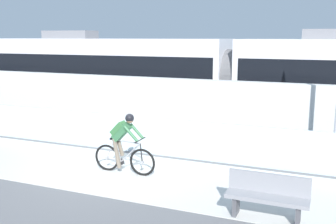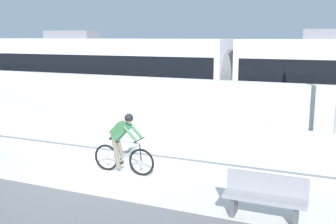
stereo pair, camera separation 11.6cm
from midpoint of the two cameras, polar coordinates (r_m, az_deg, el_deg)
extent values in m
plane|color=slate|center=(11.01, -8.88, -8.23)|extent=(200.00, 200.00, 0.00)
cube|color=silver|center=(11.01, -8.88, -8.20)|extent=(32.00, 3.20, 0.01)
cube|color=silver|center=(12.39, -4.51, -3.21)|extent=(32.00, 0.05, 1.15)
cube|color=silver|center=(13.88, -1.17, 0.45)|extent=(32.00, 0.36, 2.15)
cube|color=#595654|center=(16.35, 2.34, -1.81)|extent=(32.00, 0.08, 0.01)
cube|color=#595654|center=(17.68, 3.95, -0.88)|extent=(32.00, 0.08, 0.01)
cube|color=silver|center=(18.44, -8.70, 5.46)|extent=(11.00, 2.50, 3.10)
cube|color=black|center=(18.41, -8.73, 6.55)|extent=(10.56, 2.54, 1.04)
cube|color=red|center=(18.61, -8.58, 1.26)|extent=(10.78, 2.53, 0.28)
cube|color=slate|center=(19.46, -13.93, 10.65)|extent=(2.40, 1.10, 0.36)
cube|color=#232326|center=(20.66, -16.97, 1.37)|extent=(1.40, 1.88, 0.20)
cylinder|color=black|center=(20.13, -18.25, 0.89)|extent=(0.60, 0.10, 0.60)
cylinder|color=black|center=(21.22, -15.74, 1.51)|extent=(0.60, 0.10, 0.60)
cube|color=#232326|center=(17.11, 1.59, -0.03)|extent=(1.40, 1.88, 0.20)
cylinder|color=black|center=(16.47, 0.69, -0.66)|extent=(0.60, 0.10, 0.60)
cylinder|color=black|center=(17.78, 2.41, 0.18)|extent=(0.60, 0.10, 0.60)
cube|color=black|center=(21.76, -21.15, 5.66)|extent=(0.16, 2.54, 2.94)
cube|color=#232326|center=(16.10, 16.58, -1.16)|extent=(1.40, 1.88, 0.20)
cylinder|color=black|center=(15.41, 16.28, -1.89)|extent=(0.60, 0.10, 0.60)
cylinder|color=black|center=(16.81, 16.84, -0.89)|extent=(0.60, 0.10, 0.60)
cylinder|color=#59595B|center=(16.24, 9.01, 4.75)|extent=(0.60, 2.30, 2.30)
torus|color=black|center=(10.41, -4.00, -7.15)|extent=(0.72, 0.06, 0.72)
cylinder|color=#99999E|center=(10.41, -4.00, -7.15)|extent=(0.07, 0.10, 0.07)
torus|color=black|center=(10.90, -8.98, -6.44)|extent=(0.72, 0.06, 0.72)
cylinder|color=#99999E|center=(10.90, -8.98, -6.44)|extent=(0.07, 0.10, 0.07)
cylinder|color=#99999E|center=(10.50, -5.68, -5.80)|extent=(0.60, 0.04, 0.58)
cylinder|color=#99999E|center=(10.67, -7.48, -5.48)|extent=(0.22, 0.04, 0.59)
cylinder|color=#99999E|center=(10.46, -6.14, -4.22)|extent=(0.76, 0.04, 0.07)
cylinder|color=#99999E|center=(10.81, -8.01, -6.73)|extent=(0.43, 0.03, 0.09)
cylinder|color=#99999E|center=(10.77, -8.46, -5.20)|extent=(0.27, 0.02, 0.53)
cylinder|color=black|center=(10.35, -4.15, -5.85)|extent=(0.08, 0.03, 0.49)
cube|color=black|center=(10.63, -7.94, -3.82)|extent=(0.24, 0.10, 0.05)
cylinder|color=black|center=(10.27, -4.30, -3.99)|extent=(0.03, 0.58, 0.03)
cylinder|color=#262628|center=(10.71, -7.02, -7.03)|extent=(0.18, 0.02, 0.18)
cube|color=#33663F|center=(10.48, -6.93, -2.81)|extent=(0.50, 0.28, 0.51)
cube|color=#336638|center=(10.50, -7.38, -2.28)|extent=(0.38, 0.30, 0.38)
sphere|color=#997051|center=(10.29, -5.81, -1.07)|extent=(0.20, 0.20, 0.20)
sphere|color=black|center=(10.28, -5.81, -0.88)|extent=(0.23, 0.23, 0.23)
cylinder|color=#33663F|center=(10.17, -5.61, -3.14)|extent=(0.41, 0.08, 0.41)
cylinder|color=#33663F|center=(10.44, -4.79, -2.75)|extent=(0.41, 0.08, 0.41)
cylinder|color=#726656|center=(10.60, -7.62, -5.85)|extent=(0.25, 0.11, 0.79)
cylinder|color=#726656|center=(10.71, -7.15, -4.89)|extent=(0.25, 0.11, 0.52)
cylinder|color=gray|center=(11.53, 22.19, -7.51)|extent=(0.24, 0.24, 0.20)
cube|color=gray|center=(8.19, 13.48, -11.84)|extent=(1.60, 0.44, 0.08)
cube|color=gray|center=(8.29, 13.78, -9.79)|extent=(1.60, 0.06, 0.40)
cube|color=#4C4C51|center=(8.39, 9.26, -12.94)|extent=(0.08, 0.36, 0.41)
cube|color=#4C4C51|center=(8.23, 17.65, -13.80)|extent=(0.08, 0.36, 0.41)
camera|label=1|loc=(0.06, -90.27, -0.05)|focal=42.81mm
camera|label=2|loc=(0.06, 89.73, 0.05)|focal=42.81mm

